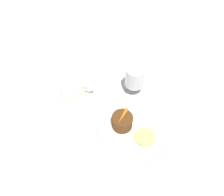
# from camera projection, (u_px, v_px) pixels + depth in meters

# --- Properties ---
(ground_plane) EXTENTS (3.00, 3.00, 0.00)m
(ground_plane) POSITION_uv_depth(u_px,v_px,m) (138.00, 119.00, 0.74)
(ground_plane) COLOR white
(dinner_plate) EXTENTS (0.25, 0.25, 0.01)m
(dinner_plate) POSITION_uv_depth(u_px,v_px,m) (132.00, 133.00, 0.69)
(dinner_plate) COLOR white
(dinner_plate) RESTS_ON ground_plane
(saucer) EXTENTS (0.16, 0.16, 0.01)m
(saucer) POSITION_uv_depth(u_px,v_px,m) (73.00, 92.00, 0.80)
(saucer) COLOR white
(saucer) RESTS_ON ground_plane
(coffee_cup) EXTENTS (0.13, 0.10, 0.05)m
(coffee_cup) POSITION_uv_depth(u_px,v_px,m) (73.00, 86.00, 0.78)
(coffee_cup) COLOR white
(coffee_cup) RESTS_ON saucer
(spoon) EXTENTS (0.05, 0.10, 0.00)m
(spoon) POSITION_uv_depth(u_px,v_px,m) (86.00, 94.00, 0.79)
(spoon) COLOR silver
(spoon) RESTS_ON saucer
(wine_glass) EXTENTS (0.07, 0.07, 0.12)m
(wine_glass) POSITION_uv_depth(u_px,v_px,m) (135.00, 78.00, 0.75)
(wine_glass) COLOR silver
(wine_glass) RESTS_ON ground_plane
(fork) EXTENTS (0.03, 0.20, 0.01)m
(fork) POSITION_uv_depth(u_px,v_px,m) (188.00, 133.00, 0.70)
(fork) COLOR silver
(fork) RESTS_ON ground_plane
(dessert_cake) EXTENTS (0.07, 0.07, 0.05)m
(dessert_cake) POSITION_uv_depth(u_px,v_px,m) (122.00, 121.00, 0.69)
(dessert_cake) COLOR #563314
(dessert_cake) RESTS_ON dinner_plate
(carrot_garnish) EXTENTS (0.03, 0.06, 0.01)m
(carrot_garnish) POSITION_uv_depth(u_px,v_px,m) (123.00, 116.00, 0.66)
(carrot_garnish) COLOR orange
(carrot_garnish) RESTS_ON dessert_cake
(pineapple_slice) EXTENTS (0.06, 0.06, 0.01)m
(pineapple_slice) POSITION_uv_depth(u_px,v_px,m) (145.00, 137.00, 0.67)
(pineapple_slice) COLOR #EFE075
(pineapple_slice) RESTS_ON dinner_plate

